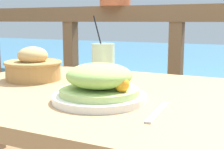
% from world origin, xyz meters
% --- Properties ---
extents(patio_table, '(1.20, 0.81, 0.76)m').
position_xyz_m(patio_table, '(0.00, 0.00, 0.66)').
color(patio_table, tan).
rests_on(patio_table, ground_plane).
extents(railing_fence, '(2.80, 0.08, 1.06)m').
position_xyz_m(railing_fence, '(-0.00, 0.80, 0.73)').
color(railing_fence, brown).
rests_on(railing_fence, ground_plane).
extents(sea_backdrop, '(12.00, 4.00, 0.54)m').
position_xyz_m(sea_backdrop, '(0.00, 3.30, 0.27)').
color(sea_backdrop, teal).
rests_on(sea_backdrop, ground_plane).
extents(salad_plate, '(0.26, 0.26, 0.11)m').
position_xyz_m(salad_plate, '(0.02, -0.12, 0.80)').
color(salad_plate, white).
rests_on(salad_plate, patio_table).
extents(drink_glass, '(0.09, 0.09, 0.24)m').
position_xyz_m(drink_glass, '(-0.12, 0.18, 0.83)').
color(drink_glass, beige).
rests_on(drink_glass, patio_table).
extents(bread_basket, '(0.22, 0.22, 0.13)m').
position_xyz_m(bread_basket, '(-0.36, 0.05, 0.81)').
color(bread_basket, '#AD7F47').
rests_on(bread_basket, patio_table).
extents(fork, '(0.03, 0.18, 0.00)m').
position_xyz_m(fork, '(0.21, -0.16, 0.76)').
color(fork, silver).
rests_on(fork, patio_table).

